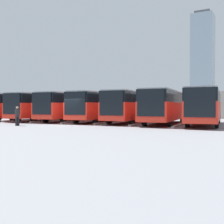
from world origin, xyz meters
The scene contains 17 objects.
ground_plane centered at (0.00, 0.00, 0.00)m, with size 600.00×600.00×0.00m, color gray.
bus_0 centered at (-11.68, -5.67, 1.85)m, with size 3.81×12.27×3.31m.
curb_divider_0 centered at (-9.73, -3.88, 0.07)m, with size 0.24×7.05×0.15m, color #9E9E99.
bus_1 centered at (-7.79, -5.85, 1.85)m, with size 3.81×12.27×3.31m.
curb_divider_1 centered at (-5.84, -4.06, 0.07)m, with size 0.24×7.05×0.15m, color #9E9E99.
bus_2 centered at (-3.89, -6.35, 1.85)m, with size 3.81×12.27×3.31m.
curb_divider_2 centered at (-1.95, -4.56, 0.07)m, with size 0.24×7.05×0.15m, color #9E9E99.
bus_3 centered at (0.00, -6.24, 1.85)m, with size 3.81×12.27×3.31m.
curb_divider_3 centered at (1.95, -4.46, 0.07)m, with size 0.24×7.05×0.15m, color #9E9E99.
bus_4 centered at (3.89, -5.96, 1.85)m, with size 3.81×12.27×3.31m.
curb_divider_4 centered at (5.84, -4.17, 0.07)m, with size 0.24×7.05×0.15m, color #9E9E99.
bus_5 centered at (7.78, -5.61, 1.85)m, with size 3.81×12.27×3.31m.
curb_divider_5 centered at (9.73, -3.82, 0.07)m, with size 0.24×7.05×0.15m, color #9E9E99.
bus_6 centered at (11.68, -6.18, 1.85)m, with size 3.81×12.27×3.31m.
pedestrian centered at (3.34, 3.14, 0.94)m, with size 0.45×0.45×1.76m.
station_building centered at (0.00, -26.39, 2.05)m, with size 30.08×11.63×4.03m.
office_tower centered at (25.14, -211.59, 38.17)m, with size 16.72×16.72×77.54m.
Camera 1 is at (-16.31, 21.69, 1.73)m, focal length 45.00 mm.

